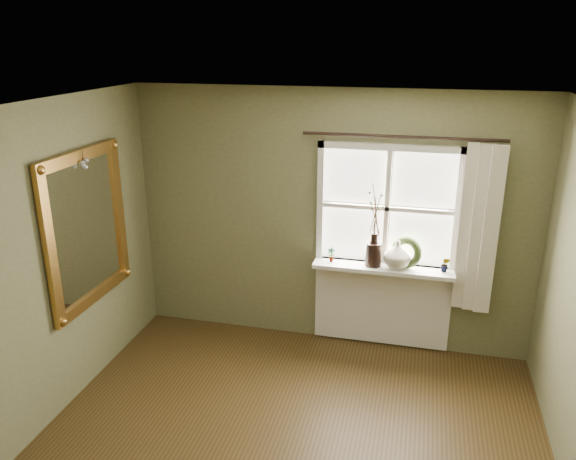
% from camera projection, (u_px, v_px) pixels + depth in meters
% --- Properties ---
extents(ceiling, '(4.50, 4.50, 0.00)m').
position_uv_depth(ceiling, '(267.00, 122.00, 3.09)').
color(ceiling, silver).
rests_on(ceiling, ground).
extents(wall_back, '(4.00, 0.10, 2.60)m').
position_uv_depth(wall_back, '(331.00, 219.00, 5.62)').
color(wall_back, '#676844').
rests_on(wall_back, ground).
extents(window_frame, '(1.36, 0.06, 1.24)m').
position_uv_depth(window_frame, '(387.00, 208.00, 5.38)').
color(window_frame, white).
rests_on(window_frame, wall_back).
extents(window_sill, '(1.36, 0.26, 0.04)m').
position_uv_depth(window_sill, '(383.00, 268.00, 5.47)').
color(window_sill, white).
rests_on(window_sill, wall_back).
extents(window_apron, '(1.36, 0.04, 0.88)m').
position_uv_depth(window_apron, '(381.00, 304.00, 5.71)').
color(window_apron, white).
rests_on(window_apron, ground).
extents(dark_jug, '(0.20, 0.20, 0.23)m').
position_uv_depth(dark_jug, '(373.00, 254.00, 5.45)').
color(dark_jug, black).
rests_on(dark_jug, window_sill).
extents(cream_vase, '(0.29, 0.29, 0.27)m').
position_uv_depth(cream_vase, '(397.00, 254.00, 5.39)').
color(cream_vase, beige).
rests_on(cream_vase, window_sill).
extents(wreath, '(0.34, 0.24, 0.32)m').
position_uv_depth(wreath, '(406.00, 256.00, 5.41)').
color(wreath, '#30401C').
rests_on(wreath, window_sill).
extents(potted_plant_left, '(0.08, 0.06, 0.15)m').
position_uv_depth(potted_plant_left, '(331.00, 255.00, 5.55)').
color(potted_plant_left, '#30401C').
rests_on(potted_plant_left, window_sill).
extents(potted_plant_right, '(0.10, 0.10, 0.15)m').
position_uv_depth(potted_plant_right, '(445.00, 265.00, 5.31)').
color(potted_plant_right, '#30401C').
rests_on(potted_plant_right, window_sill).
extents(curtain, '(0.36, 0.12, 1.59)m').
position_uv_depth(curtain, '(478.00, 230.00, 5.13)').
color(curtain, beige).
rests_on(curtain, wall_back).
extents(curtain_rod, '(1.84, 0.03, 0.03)m').
position_uv_depth(curtain_rod, '(402.00, 137.00, 5.07)').
color(curtain_rod, black).
rests_on(curtain_rod, wall_back).
extents(gilt_mirror, '(0.10, 1.16, 1.38)m').
position_uv_depth(gilt_mirror, '(87.00, 228.00, 4.91)').
color(gilt_mirror, white).
rests_on(gilt_mirror, wall_left).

